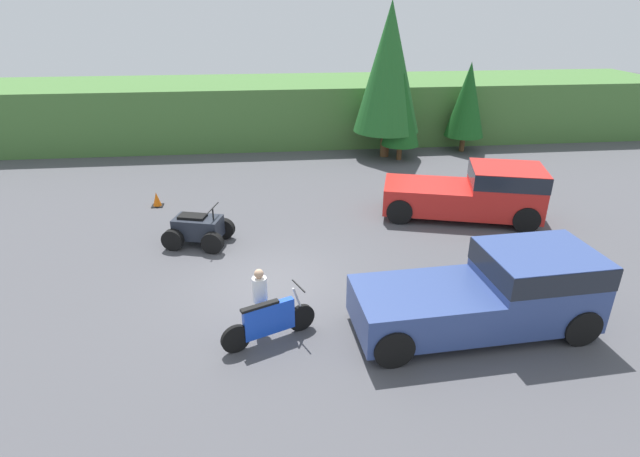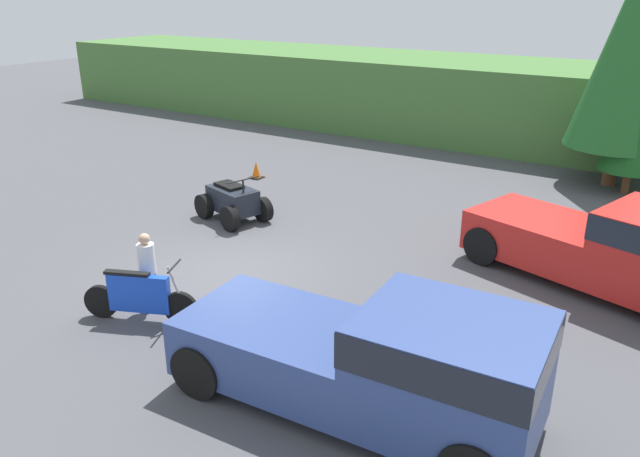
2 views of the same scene
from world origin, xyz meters
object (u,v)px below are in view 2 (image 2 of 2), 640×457
at_px(pickup_truck_second, 385,359).
at_px(traffic_cone, 256,171).
at_px(dirt_bike, 140,297).
at_px(rider_person, 148,269).
at_px(pickup_truck_red, 619,246).
at_px(quad_atv, 233,202).

bearing_deg(pickup_truck_second, traffic_cone, 133.42).
distance_m(dirt_bike, traffic_cone, 9.50).
bearing_deg(rider_person, dirt_bike, -73.95).
distance_m(pickup_truck_red, rider_person, 9.48).
height_order(pickup_truck_red, rider_person, pickup_truck_red).
xyz_separation_m(pickup_truck_red, traffic_cone, (-11.33, 2.36, -0.75)).
bearing_deg(pickup_truck_red, pickup_truck_second, -92.56).
relative_size(pickup_truck_red, dirt_bike, 2.67).
xyz_separation_m(dirt_bike, rider_person, (-0.18, 0.41, 0.37)).
distance_m(pickup_truck_second, rider_person, 5.39).
xyz_separation_m(pickup_truck_red, quad_atv, (-9.41, -1.06, -0.50)).
xyz_separation_m(pickup_truck_second, dirt_bike, (-5.19, 0.05, -0.50)).
bearing_deg(dirt_bike, rider_person, 90.38).
distance_m(pickup_truck_second, traffic_cone, 12.66).
xyz_separation_m(pickup_truck_red, rider_person, (-7.48, -5.82, -0.13)).
height_order(pickup_truck_second, quad_atv, pickup_truck_second).
distance_m(pickup_truck_red, quad_atv, 9.48).
distance_m(pickup_truck_red, pickup_truck_second, 6.62).
height_order(pickup_truck_red, dirt_bike, pickup_truck_red).
height_order(pickup_truck_red, traffic_cone, pickup_truck_red).
bearing_deg(traffic_cone, pickup_truck_red, -11.77).
relative_size(dirt_bike, traffic_cone, 3.85).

